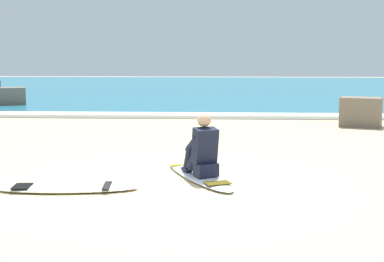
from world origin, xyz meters
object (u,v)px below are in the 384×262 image
Objects in this scene: surfer_seated at (203,151)px; shoreline_rock at (361,112)px; surfboard_spare_near at (67,188)px; surfboard_main at (198,175)px.

surfer_seated is 0.91× the size of shoreline_rock.
shoreline_rock is at bearing 51.48° from surfboard_spare_near.
surfer_seated reaches higher than surfboard_main.
shoreline_rock is at bearing 58.73° from surfer_seated.
surfer_seated reaches higher than surfboard_spare_near.
surfboard_spare_near is at bearing -128.52° from shoreline_rock.
surfer_seated is at bearing -121.27° from shoreline_rock.
surfboard_spare_near is 1.93× the size of shoreline_rock.
surfboard_main is at bearing 28.70° from surfboard_spare_near.
surfboard_spare_near is (-1.78, -0.98, 0.00)m from surfboard_main.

